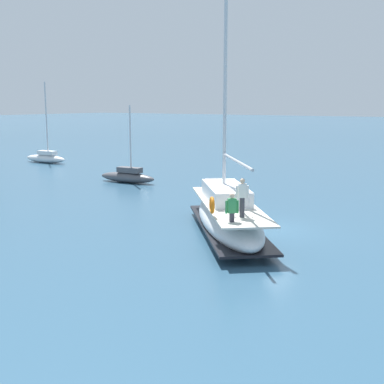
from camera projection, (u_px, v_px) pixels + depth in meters
ground_plane at (266, 229)px, 24.28m from camera, size 400.00×400.00×0.00m
main_sailboat at (228, 215)px, 23.22m from camera, size 8.87×8.04×12.93m
moored_sloop_near at (128, 176)px, 38.36m from camera, size 1.55×4.89×5.79m
moored_catamaran at (46, 157)px, 50.88m from camera, size 1.58×5.16×7.99m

